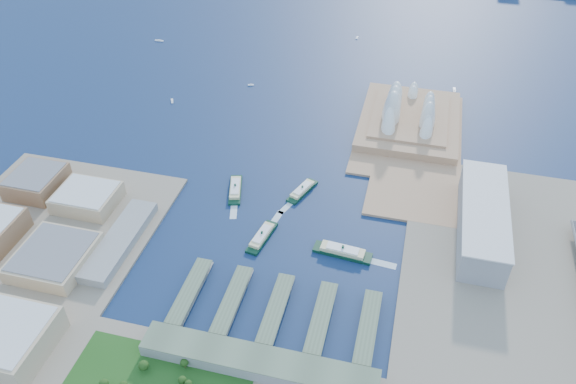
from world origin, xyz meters
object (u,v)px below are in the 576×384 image
(ferry_d, at_px, (343,250))
(ferry_a, at_px, (235,188))
(opera_house, at_px, (412,105))
(ferry_b, at_px, (302,189))
(toaster_building, at_px, (482,220))
(ferry_c, at_px, (262,235))

(ferry_d, bearing_deg, ferry_a, 67.84)
(opera_house, xyz_separation_m, ferry_a, (-183.82, -193.76, -26.98))
(ferry_a, distance_m, ferry_b, 77.94)
(ferry_a, bearing_deg, ferry_d, -42.23)
(toaster_building, relative_size, ferry_d, 2.58)
(opera_house, distance_m, ferry_b, 208.88)
(opera_house, xyz_separation_m, ferry_d, (-45.22, -264.57, -26.32))
(toaster_building, height_order, ferry_a, toaster_building)
(ferry_a, bearing_deg, opera_house, 31.34)
(ferry_c, bearing_deg, ferry_b, -95.22)
(ferry_b, height_order, ferry_d, ferry_d)
(toaster_building, distance_m, ferry_d, 150.58)
(opera_house, distance_m, toaster_building, 219.62)
(ferry_b, relative_size, ferry_d, 0.82)
(opera_house, xyz_separation_m, toaster_building, (90.00, -200.00, -11.50))
(opera_house, xyz_separation_m, ferry_b, (-107.74, -176.85, -27.34))
(ferry_d, bearing_deg, opera_house, -4.80)
(opera_house, bearing_deg, ferry_c, -116.54)
(ferry_c, xyz_separation_m, ferry_d, (86.13, -1.60, 0.74))
(toaster_building, distance_m, ferry_c, 230.66)
(ferry_b, bearing_deg, ferry_c, -85.08)
(ferry_a, distance_m, ferry_c, 86.84)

